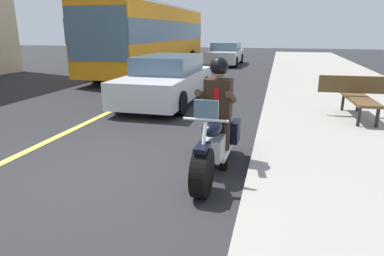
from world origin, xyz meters
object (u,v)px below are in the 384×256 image
at_px(car_silver, 167,80).
at_px(bench_sidewalk, 359,94).
at_px(bus_near, 152,36).
at_px(car_dark, 226,54).
at_px(motorcycle_main, 215,144).
at_px(rider_main, 218,104).

distance_m(car_silver, bench_sidewalk, 5.24).
distance_m(bus_near, car_dark, 6.09).
relative_size(motorcycle_main, rider_main, 1.27).
bearing_deg(bench_sidewalk, rider_main, -38.52).
bearing_deg(car_silver, motorcycle_main, 26.24).
relative_size(car_dark, bench_sidewalk, 2.52).
bearing_deg(car_dark, motorcycle_main, 8.33).
xyz_separation_m(car_dark, bench_sidewalk, (13.27, 5.19, 0.02)).
height_order(motorcycle_main, car_dark, car_dark).
bearing_deg(bus_near, car_dark, 150.14).
bearing_deg(motorcycle_main, bus_near, -155.03).
bearing_deg(bench_sidewalk, car_silver, -103.33).
relative_size(motorcycle_main, car_silver, 0.48).
bearing_deg(bus_near, car_silver, 24.06).
bearing_deg(car_silver, rider_main, 27.16).
height_order(bus_near, bench_sidewalk, bus_near).
height_order(car_dark, bench_sidewalk, car_dark).
bearing_deg(bench_sidewalk, car_dark, -158.62).
distance_m(rider_main, bus_near, 12.76).
bearing_deg(bus_near, bench_sidewalk, 45.29).
relative_size(rider_main, car_dark, 0.38).
relative_size(motorcycle_main, car_dark, 0.48).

